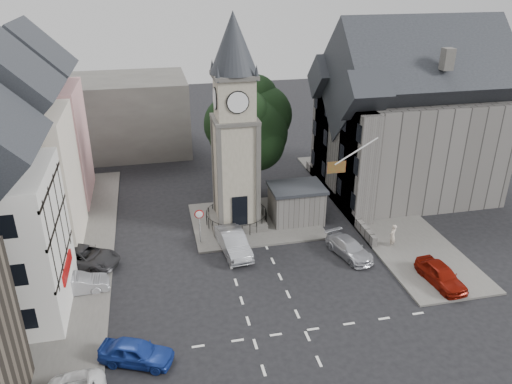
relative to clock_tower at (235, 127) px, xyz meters
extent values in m
plane|color=black|center=(0.00, -7.99, -8.12)|extent=(120.00, 120.00, 0.00)
cube|color=#595651|center=(-12.50, -1.99, -8.05)|extent=(6.00, 30.00, 0.14)
cube|color=#595651|center=(12.00, 0.01, -8.05)|extent=(6.00, 26.00, 0.14)
cube|color=#595651|center=(1.50, 0.01, -8.04)|extent=(10.00, 8.00, 0.16)
cube|color=silver|center=(0.00, -13.49, -8.12)|extent=(20.00, 8.00, 0.01)
cube|color=#4C4944|center=(0.00, 0.01, -7.77)|extent=(4.20, 4.20, 0.70)
torus|color=black|center=(0.00, 0.01, -7.04)|extent=(4.86, 4.86, 0.06)
cube|color=gray|center=(0.00, 0.01, -3.42)|extent=(3.00, 3.00, 8.00)
cube|color=black|center=(0.00, -1.44, -6.22)|extent=(1.20, 0.25, 2.40)
cube|color=#4C4944|center=(0.00, 0.01, 0.58)|extent=(3.30, 3.30, 0.25)
cube|color=gray|center=(0.00, 0.01, 2.18)|extent=(2.70, 2.70, 3.20)
cylinder|color=white|center=(0.00, -1.39, 2.18)|extent=(1.50, 0.12, 1.50)
cube|color=#4C4944|center=(0.00, 0.01, 3.78)|extent=(3.10, 3.10, 0.30)
cone|color=black|center=(0.00, 0.01, 6.03)|extent=(3.40, 3.40, 4.20)
cube|color=#5C5955|center=(4.80, -0.49, -6.72)|extent=(4.00, 3.00, 2.80)
cube|color=black|center=(4.80, -0.49, -5.17)|extent=(4.30, 3.30, 0.25)
cylinder|color=black|center=(2.00, 5.01, -5.92)|extent=(0.70, 0.70, 4.40)
cylinder|color=black|center=(-3.20, -2.49, -6.87)|extent=(0.10, 0.10, 2.50)
cone|color=#A50C0C|center=(-3.20, -2.59, -5.62)|extent=(0.70, 0.06, 0.70)
cone|color=white|center=(-3.20, -2.61, -5.62)|extent=(0.54, 0.04, 0.54)
cube|color=#DF9D99|center=(-15.50, 8.01, -3.12)|extent=(7.50, 7.00, 10.00)
cube|color=#F3E2CB|center=(-15.50, 0.01, -3.12)|extent=(7.50, 7.00, 10.00)
cube|color=#4C4944|center=(-12.00, 20.01, -4.12)|extent=(20.00, 10.00, 8.00)
cube|color=#5C5955|center=(16.00, 3.01, -3.62)|extent=(14.00, 10.00, 9.00)
cube|color=#5C5955|center=(9.80, -0.49, -3.62)|extent=(1.60, 4.40, 9.00)
cube|color=#5C5955|center=(9.80, 6.51, -3.62)|extent=(1.60, 4.40, 9.00)
cube|color=#5C5955|center=(9.20, 2.01, -7.67)|extent=(0.40, 16.00, 0.90)
cylinder|color=white|center=(8.00, -3.99, -1.12)|extent=(3.17, 0.10, 1.89)
plane|color=#B21414|center=(6.60, -3.99, -2.22)|extent=(1.40, 0.00, 1.40)
imported|color=navy|center=(-7.85, -13.99, -7.46)|extent=(4.20, 2.94, 1.33)
imported|color=#A5A6AD|center=(-11.50, -6.93, -7.48)|extent=(3.94, 1.58, 1.27)
imported|color=#323234|center=(-11.37, -3.73, -7.43)|extent=(5.48, 4.37, 1.39)
imported|color=#96989E|center=(-1.00, -4.22, -7.34)|extent=(2.20, 4.91, 1.56)
imported|color=#B4B5BD|center=(7.00, -6.44, -7.51)|extent=(2.78, 4.51, 1.22)
imported|color=maroon|center=(11.50, -10.99, -7.43)|extent=(2.01, 4.21, 1.39)
imported|color=beige|center=(10.54, -5.99, -7.20)|extent=(0.80, 0.74, 1.84)
camera|label=1|loc=(-6.04, -34.95, 10.98)|focal=35.00mm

